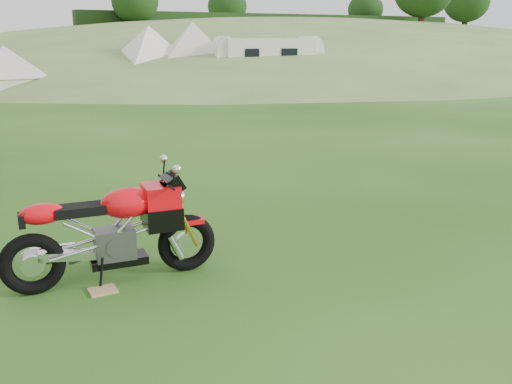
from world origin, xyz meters
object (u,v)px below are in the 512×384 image
sport_motorcycle (111,224)px  tent_mid (150,59)px  tent_right (194,58)px  caravan (267,64)px  tent_left (6,69)px  plywood_board (103,290)px

sport_motorcycle → tent_mid: size_ratio=0.64×
tent_right → caravan: tent_right is taller
tent_right → tent_mid: bearing=178.7°
tent_left → caravan: 11.43m
sport_motorcycle → caravan: (12.02, 18.65, 0.58)m
sport_motorcycle → plywood_board: (-0.17, -0.19, -0.61)m
sport_motorcycle → tent_right: 22.33m
sport_motorcycle → plywood_board: 0.66m
sport_motorcycle → tent_mid: bearing=76.5°
plywood_board → tent_right: (9.20, 20.60, 1.44)m
plywood_board → tent_right: 22.60m
sport_motorcycle → tent_right: (9.02, 20.41, 0.83)m
tent_left → tent_mid: bearing=-8.7°
plywood_board → tent_left: 20.99m
plywood_board → tent_left: tent_left is taller
tent_right → caravan: bearing=-17.1°
tent_mid → caravan: 5.47m
tent_left → caravan: bearing=-20.8°
plywood_board → caravan: 22.48m
tent_mid → tent_right: (1.98, -0.51, 0.05)m
sport_motorcycle → caravan: caravan is taller
plywood_board → tent_mid: (7.21, 21.11, 1.39)m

